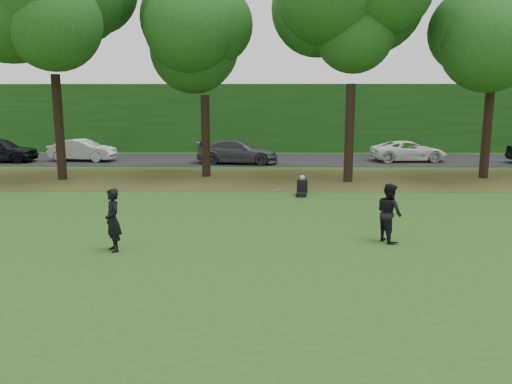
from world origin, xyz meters
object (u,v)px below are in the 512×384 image
player_right (389,213)px  frisbee (276,190)px  seated_person (302,188)px  player_left (113,220)px

player_right → frisbee: size_ratio=5.30×
seated_person → frisbee: bearing=-91.2°
player_left → frisbee: size_ratio=5.33×
player_right → seated_person: (-1.88, 6.73, -0.51)m
player_right → seated_person: 7.00m
player_left → frisbee: (4.24, 0.60, 0.69)m
seated_person → player_left: bearing=-116.6°
player_left → player_right: 7.46m
player_right → seated_person: bearing=-4.2°
frisbee → seated_person: bearing=79.8°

